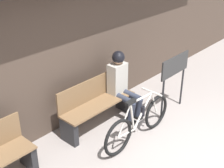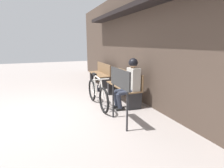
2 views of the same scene
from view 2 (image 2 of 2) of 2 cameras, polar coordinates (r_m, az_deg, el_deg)
ground_plane at (r=4.40m, az=-24.30°, el=-9.51°), size 24.00×24.00×0.00m
storefront_wall at (r=4.83m, az=10.34°, el=13.61°), size 12.00×0.56×3.20m
park_bench_near at (r=4.95m, az=4.03°, el=-1.13°), size 1.49×0.42×0.84m
bicycle at (r=4.55m, az=-4.81°, el=-3.08°), size 1.63×0.40×0.84m
person_seated at (r=4.36m, az=5.93°, el=1.30°), size 0.34×0.63×1.26m
park_bench_far at (r=6.91m, az=-3.88°, el=2.96°), size 1.46×0.42×0.84m
signboard at (r=3.39m, az=2.57°, el=0.17°), size 0.84×0.04×1.13m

